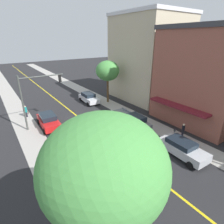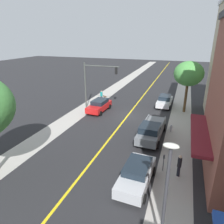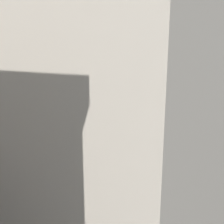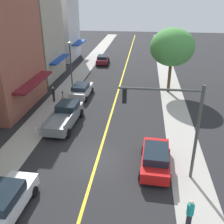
% 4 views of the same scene
% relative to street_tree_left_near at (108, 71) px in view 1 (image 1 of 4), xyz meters
% --- Properties ---
extents(ground_plane, '(140.00, 140.00, 0.00)m').
position_rel_street_tree_left_near_xyz_m(ground_plane, '(6.98, 4.13, -5.27)').
color(ground_plane, '#262628').
extents(sidewalk_left, '(2.67, 126.00, 0.01)m').
position_rel_street_tree_left_near_xyz_m(sidewalk_left, '(0.34, 4.13, -5.26)').
color(sidewalk_left, '#ADA8A0').
rests_on(sidewalk_left, ground).
extents(sidewalk_right, '(2.67, 126.00, 0.01)m').
position_rel_street_tree_left_near_xyz_m(sidewalk_right, '(13.61, 4.13, -5.26)').
color(sidewalk_right, '#ADA8A0').
rests_on(sidewalk_right, ground).
extents(road_centerline_stripe, '(0.20, 126.00, 0.00)m').
position_rel_street_tree_left_near_xyz_m(road_centerline_stripe, '(6.98, 4.13, -5.27)').
color(road_centerline_stripe, yellow).
rests_on(road_centerline_stripe, ground).
extents(pale_office_building, '(9.98, 11.29, 14.06)m').
position_rel_street_tree_left_near_xyz_m(pale_office_building, '(-7.51, 1.56, 1.78)').
color(pale_office_building, beige).
rests_on(pale_office_building, ground).
extents(brick_apartment_block, '(12.88, 10.12, 11.68)m').
position_rel_street_tree_left_near_xyz_m(brick_apartment_block, '(-7.49, 12.94, 0.58)').
color(brick_apartment_block, '#935142').
rests_on(brick_apartment_block, ground).
extents(street_tree_left_near, '(3.81, 3.81, 6.92)m').
position_rel_street_tree_left_near_xyz_m(street_tree_left_near, '(0.00, 0.00, 0.00)').
color(street_tree_left_near, brown).
rests_on(street_tree_left_near, ground).
extents(street_tree_right_corner, '(5.17, 5.17, 7.72)m').
position_rel_street_tree_left_near_xyz_m(street_tree_right_corner, '(13.22, 19.82, 0.24)').
color(street_tree_right_corner, brown).
rests_on(street_tree_right_corner, ground).
extents(fire_hydrant, '(0.44, 0.24, 0.82)m').
position_rel_street_tree_left_near_xyz_m(fire_hydrant, '(1.19, 7.16, -4.86)').
color(fire_hydrant, silver).
rests_on(fire_hydrant, ground).
extents(parking_meter, '(0.12, 0.18, 1.38)m').
position_rel_street_tree_left_near_xyz_m(parking_meter, '(1.21, 14.63, -4.36)').
color(parking_meter, '#4C4C51').
rests_on(parking_meter, ground).
extents(traffic_light_mast, '(5.09, 0.32, 6.53)m').
position_rel_street_tree_left_near_xyz_m(traffic_light_mast, '(12.06, 3.08, -0.87)').
color(traffic_light_mast, '#474C47').
rests_on(traffic_light_mast, ground).
extents(red_sedan_right_curb, '(2.27, 4.77, 1.62)m').
position_rel_street_tree_left_near_xyz_m(red_sedan_right_curb, '(11.21, 3.75, -4.43)').
color(red_sedan_right_curb, red).
rests_on(red_sedan_right_curb, ground).
extents(white_sedan_left_curb, '(2.19, 4.60, 1.65)m').
position_rel_street_tree_left_near_xyz_m(white_sedan_left_curb, '(2.85, -1.51, -4.42)').
color(white_sedan_left_curb, silver).
rests_on(white_sedan_left_curb, ground).
extents(silver_sedan_left_curb, '(2.22, 4.66, 1.54)m').
position_rel_street_tree_left_near_xyz_m(silver_sedan_left_curb, '(2.83, 16.79, -4.45)').
color(silver_sedan_left_curb, '#B7BABF').
rests_on(silver_sedan_left_curb, ground).
extents(grey_pickup_truck, '(2.48, 6.14, 1.84)m').
position_rel_street_tree_left_near_xyz_m(grey_pickup_truck, '(3.01, 9.49, -4.34)').
color(grey_pickup_truck, slate).
rests_on(grey_pickup_truck, ground).
extents(pedestrian_teal_shirt, '(0.39, 0.39, 1.64)m').
position_rel_street_tree_left_near_xyz_m(pedestrian_teal_shirt, '(12.88, -1.07, -4.42)').
color(pedestrian_teal_shirt, black).
rests_on(pedestrian_teal_shirt, ground).
extents(pedestrian_black_shirt, '(0.31, 0.31, 1.77)m').
position_rel_street_tree_left_near_xyz_m(pedestrian_black_shirt, '(0.06, 14.87, -4.31)').
color(pedestrian_black_shirt, black).
rests_on(pedestrian_black_shirt, ground).
extents(small_dog, '(0.73, 0.38, 0.54)m').
position_rel_street_tree_left_near_xyz_m(small_dog, '(12.72, -2.18, -4.91)').
color(small_dog, '#4C3828').
rests_on(small_dog, ground).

